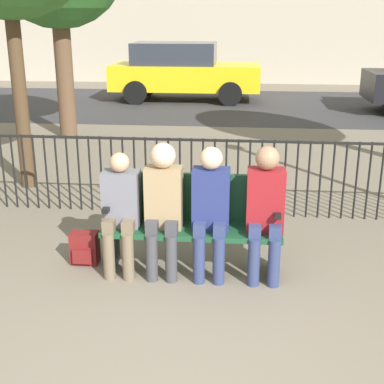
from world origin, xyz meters
TOP-DOWN VIEW (x-y plane):
  - park_bench at (0.00, 2.05)m, footprint 1.67×0.45m
  - seated_person_0 at (-0.66, 1.92)m, footprint 0.34×0.39m
  - seated_person_1 at (-0.26, 1.93)m, footprint 0.34×0.39m
  - seated_person_2 at (0.17, 1.93)m, footprint 0.34×0.39m
  - seated_person_3 at (0.67, 1.93)m, footprint 0.34×0.39m
  - backpack at (-1.07, 2.05)m, footprint 0.27×0.20m
  - fence_railing at (-0.02, 3.55)m, footprint 9.01×0.03m
  - street_surface at (0.00, 12.00)m, footprint 24.00×6.00m
  - parked_car_0 at (-1.32, 12.79)m, footprint 4.20×1.94m

SIDE VIEW (x-z plane):
  - street_surface at x=0.00m, z-range 0.00..0.01m
  - backpack at x=-1.07m, z-range 0.00..0.32m
  - park_bench at x=0.00m, z-range 0.03..0.95m
  - fence_railing at x=-0.02m, z-range 0.08..1.03m
  - seated_person_0 at x=-0.66m, z-range 0.06..1.22m
  - seated_person_2 at x=0.17m, z-range 0.07..1.30m
  - seated_person_3 at x=0.67m, z-range 0.07..1.32m
  - seated_person_1 at x=-0.26m, z-range 0.08..1.34m
  - parked_car_0 at x=-1.32m, z-range 0.03..1.65m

